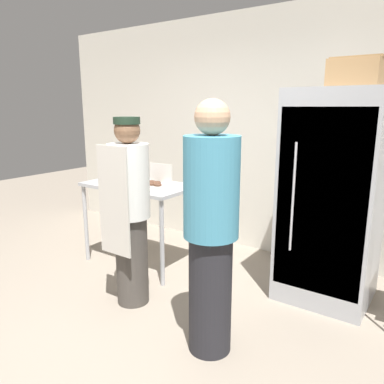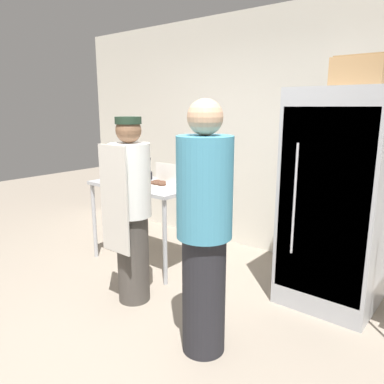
# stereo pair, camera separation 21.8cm
# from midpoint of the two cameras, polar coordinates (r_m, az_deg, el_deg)

# --- Properties ---
(ground_plane) EXTENTS (14.00, 14.00, 0.00)m
(ground_plane) POSITION_cam_midpoint_polar(r_m,az_deg,el_deg) (3.03, -6.80, -21.61)
(ground_plane) COLOR gray
(back_wall) EXTENTS (6.40, 0.12, 2.77)m
(back_wall) POSITION_cam_midpoint_polar(r_m,az_deg,el_deg) (4.42, 14.76, 8.26)
(back_wall) COLOR silver
(back_wall) RESTS_ON ground_plane
(refrigerator) EXTENTS (0.78, 0.78, 1.86)m
(refrigerator) POSITION_cam_midpoint_polar(r_m,az_deg,el_deg) (3.46, 22.89, -1.17)
(refrigerator) COLOR #ADAFB5
(refrigerator) RESTS_ON ground_plane
(prep_counter) EXTENTS (1.18, 0.67, 0.90)m
(prep_counter) POSITION_cam_midpoint_polar(r_m,az_deg,el_deg) (4.10, -5.55, -0.08)
(prep_counter) COLOR #ADAFB5
(prep_counter) RESTS_ON ground_plane
(donut_box) EXTENTS (0.29, 0.21, 0.25)m
(donut_box) POSITION_cam_midpoint_polar(r_m,az_deg,el_deg) (3.78, -3.28, 1.18)
(donut_box) COLOR silver
(donut_box) RESTS_ON prep_counter
(blender_pitcher) EXTENTS (0.13, 0.13, 0.25)m
(blender_pitcher) POSITION_cam_midpoint_polar(r_m,az_deg,el_deg) (4.27, -5.52, 3.37)
(blender_pitcher) COLOR black
(blender_pitcher) RESTS_ON prep_counter
(binder_stack) EXTENTS (0.29, 0.24, 0.15)m
(binder_stack) POSITION_cam_midpoint_polar(r_m,az_deg,el_deg) (4.43, -8.64, 3.15)
(binder_stack) COLOR #2D5193
(binder_stack) RESTS_ON prep_counter
(cardboard_storage_box) EXTENTS (0.39, 0.36, 0.23)m
(cardboard_storage_box) POSITION_cam_midpoint_polar(r_m,az_deg,el_deg) (3.32, 26.22, 16.13)
(cardboard_storage_box) COLOR #A87F51
(cardboard_storage_box) RESTS_ON refrigerator
(person_baker) EXTENTS (0.35, 0.36, 1.63)m
(person_baker) POSITION_cam_midpoint_polar(r_m,az_deg,el_deg) (3.24, -7.40, -2.63)
(person_baker) COLOR #47423D
(person_baker) RESTS_ON ground_plane
(person_customer) EXTENTS (0.37, 0.37, 1.76)m
(person_customer) POSITION_cam_midpoint_polar(r_m,az_deg,el_deg) (2.53, 4.37, -5.87)
(person_customer) COLOR #232328
(person_customer) RESTS_ON ground_plane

